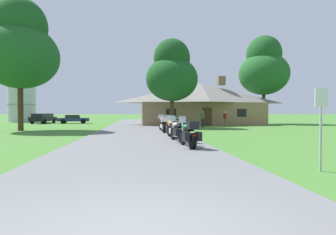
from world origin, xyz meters
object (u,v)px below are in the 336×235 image
at_px(motorcycle_orange_third_in_row, 173,128).
at_px(tree_right_of_lodge, 264,68).
at_px(motorcycle_red_farthest_in_row, 163,124).
at_px(parked_navy_sedan_far_left, 73,119).
at_px(metal_silo_distant, 22,101).
at_px(parked_black_suv_far_left, 43,118).
at_px(motorcycle_green_nearest_to_camera, 189,134).
at_px(motorcycle_yellow_fourth_in_row, 171,126).
at_px(bystander_red_shirt_near_lodge, 225,118).
at_px(motorcycle_orange_fifth_in_row, 164,125).
at_px(motorcycle_silver_second_in_row, 179,131).
at_px(metal_signpost_roadside, 321,119).
at_px(tree_by_lodge_front, 172,73).
at_px(tree_left_near, 20,47).
at_px(bystander_olive_shirt_beside_signpost, 203,118).

height_order(motorcycle_orange_third_in_row, tree_right_of_lodge, tree_right_of_lodge).
height_order(motorcycle_red_farthest_in_row, parked_navy_sedan_far_left, motorcycle_red_farthest_in_row).
xyz_separation_m(metal_silo_distant, parked_black_suv_far_left, (5.28, -6.07, -2.55)).
distance_m(motorcycle_green_nearest_to_camera, motorcycle_yellow_fourth_in_row, 6.42).
bearing_deg(bystander_red_shirt_near_lodge, motorcycle_orange_fifth_in_row, -54.26).
distance_m(motorcycle_silver_second_in_row, motorcycle_yellow_fourth_in_row, 4.08).
bearing_deg(tree_right_of_lodge, motorcycle_orange_third_in_row, -127.18).
xyz_separation_m(metal_signpost_roadside, tree_by_lodge_front, (-1.28, 21.05, 4.20)).
height_order(motorcycle_orange_fifth_in_row, bystander_red_shirt_near_lodge, bystander_red_shirt_near_lodge).
distance_m(parked_black_suv_far_left, parked_navy_sedan_far_left, 4.32).
bearing_deg(tree_by_lodge_front, motorcycle_yellow_fourth_in_row, -97.16).
height_order(bystander_red_shirt_near_lodge, metal_signpost_roadside, metal_signpost_roadside).
xyz_separation_m(motorcycle_silver_second_in_row, motorcycle_orange_third_in_row, (-0.02, 2.17, 0.01)).
distance_m(tree_by_lodge_front, tree_left_near, 13.74).
bearing_deg(motorcycle_yellow_fourth_in_row, parked_navy_sedan_far_left, 109.54).
xyz_separation_m(motorcycle_green_nearest_to_camera, tree_by_lodge_front, (1.29, 16.38, 4.94)).
relative_size(tree_right_of_lodge, parked_navy_sedan_far_left, 2.69).
relative_size(motorcycle_yellow_fourth_in_row, metal_signpost_roadside, 0.97).
height_order(metal_silo_distant, parked_navy_sedan_far_left, metal_silo_distant).
bearing_deg(motorcycle_red_farthest_in_row, bystander_olive_shirt_beside_signpost, 44.56).
bearing_deg(motorcycle_orange_third_in_row, tree_left_near, 136.79).
xyz_separation_m(bystander_olive_shirt_beside_signpost, metal_silo_distant, (-25.27, 18.16, 2.38)).
relative_size(metal_signpost_roadside, tree_left_near, 0.19).
bearing_deg(parked_black_suv_far_left, metal_signpost_roadside, -53.62).
relative_size(motorcycle_yellow_fourth_in_row, tree_right_of_lodge, 0.18).
bearing_deg(bystander_olive_shirt_beside_signpost, motorcycle_orange_fifth_in_row, -66.94).
height_order(metal_signpost_roadside, tree_left_near, tree_left_near).
xyz_separation_m(bystander_red_shirt_near_lodge, bystander_olive_shirt_beside_signpost, (-2.76, -1.12, 0.00)).
xyz_separation_m(motorcycle_orange_third_in_row, parked_black_suv_far_left, (-15.31, 24.31, 0.16)).
xyz_separation_m(motorcycle_silver_second_in_row, parked_navy_sedan_far_left, (-11.05, 25.88, 0.03)).
relative_size(metal_silo_distant, parked_black_suv_far_left, 1.38).
relative_size(motorcycle_yellow_fourth_in_row, parked_black_suv_far_left, 0.43).
xyz_separation_m(motorcycle_silver_second_in_row, motorcycle_red_farthest_in_row, (-0.06, 8.44, 0.01)).
xyz_separation_m(metal_signpost_roadside, parked_black_suv_far_left, (-17.98, 33.49, -0.57)).
bearing_deg(parked_navy_sedan_far_left, bystander_olive_shirt_beside_signpost, -134.02).
bearing_deg(motorcycle_red_farthest_in_row, bystander_red_shirt_near_lodge, 36.38).
height_order(motorcycle_green_nearest_to_camera, tree_left_near, tree_left_near).
height_order(motorcycle_orange_fifth_in_row, parked_navy_sedan_far_left, motorcycle_orange_fifth_in_row).
height_order(motorcycle_yellow_fourth_in_row, bystander_olive_shirt_beside_signpost, bystander_olive_shirt_beside_signpost).
bearing_deg(tree_by_lodge_front, motorcycle_orange_fifth_in_row, -101.58).
distance_m(bystander_olive_shirt_beside_signpost, parked_navy_sedan_far_left, 19.47).
bearing_deg(tree_right_of_lodge, tree_by_lodge_front, -150.25).
relative_size(motorcycle_silver_second_in_row, bystander_red_shirt_near_lodge, 1.23).
distance_m(motorcycle_orange_fifth_in_row, tree_by_lodge_front, 9.08).
xyz_separation_m(motorcycle_orange_third_in_row, metal_signpost_roadside, (2.67, -9.18, 0.73)).
distance_m(bystander_red_shirt_near_lodge, parked_navy_sedan_far_left, 21.19).
bearing_deg(motorcycle_orange_fifth_in_row, tree_by_lodge_front, 78.87).
bearing_deg(bystander_olive_shirt_beside_signpost, tree_left_near, -112.28).
relative_size(motorcycle_silver_second_in_row, parked_navy_sedan_far_left, 0.47).
relative_size(motorcycle_silver_second_in_row, motorcycle_red_farthest_in_row, 0.99).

